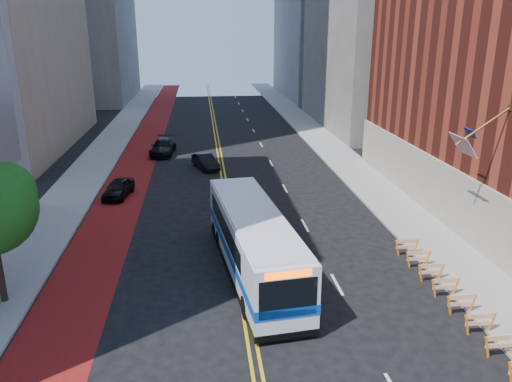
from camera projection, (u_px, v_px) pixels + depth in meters
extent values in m
plane|color=black|center=(256.00, 367.00, 19.13)|extent=(160.00, 160.00, 0.00)
cube|color=gray|center=(92.00, 167.00, 46.17)|extent=(4.00, 140.00, 0.15)
cube|color=gray|center=(344.00, 160.00, 48.70)|extent=(4.00, 140.00, 0.15)
cube|color=maroon|center=(135.00, 167.00, 46.61)|extent=(3.60, 140.00, 0.01)
cube|color=gold|center=(219.00, 165.00, 47.44)|extent=(0.14, 140.00, 0.01)
cube|color=gold|center=(223.00, 164.00, 47.48)|extent=(0.14, 140.00, 0.01)
cube|color=silver|center=(337.00, 284.00, 25.30)|extent=(0.14, 2.20, 0.01)
cube|color=silver|center=(305.00, 225.00, 32.85)|extent=(0.14, 2.20, 0.01)
cube|color=silver|center=(285.00, 188.00, 40.41)|extent=(0.14, 2.20, 0.01)
cube|color=silver|center=(271.00, 163.00, 47.96)|extent=(0.14, 2.20, 0.01)
cube|color=silver|center=(261.00, 145.00, 55.52)|extent=(0.14, 2.20, 0.01)
cube|color=silver|center=(254.00, 131.00, 63.07)|extent=(0.14, 2.20, 0.01)
cube|color=silver|center=(248.00, 120.00, 70.62)|extent=(0.14, 2.20, 0.01)
cube|color=silver|center=(243.00, 111.00, 78.18)|extent=(0.14, 2.20, 0.01)
cube|color=silver|center=(239.00, 103.00, 85.73)|extent=(0.14, 2.20, 0.01)
cube|color=silver|center=(235.00, 97.00, 93.29)|extent=(0.14, 2.20, 0.01)
cube|color=silver|center=(233.00, 92.00, 100.84)|extent=(0.14, 2.20, 0.01)
cube|color=#9E9384|center=(457.00, 202.00, 31.32)|extent=(0.50, 36.00, 4.00)
cube|color=black|center=(449.00, 209.00, 32.55)|extent=(0.35, 2.80, 2.20)
cube|color=black|center=(407.00, 179.00, 39.16)|extent=(0.35, 2.80, 2.20)
cube|color=#A57F33|center=(511.00, 108.00, 25.51)|extent=(0.25, 0.25, 0.25)
cylinder|color=#A57F33|center=(484.00, 126.00, 25.65)|extent=(2.85, 0.12, 2.05)
cube|color=#B21419|center=(463.00, 145.00, 25.86)|extent=(0.75, 1.90, 1.05)
cube|color=navy|center=(470.00, 133.00, 26.17)|extent=(0.39, 0.85, 0.52)
cube|color=orange|center=(511.00, 373.00, 18.04)|extent=(0.32, 0.06, 0.99)
cube|color=orange|center=(487.00, 347.00, 19.50)|extent=(0.32, 0.06, 0.99)
cube|color=orange|center=(502.00, 338.00, 19.44)|extent=(1.25, 0.05, 0.22)
cube|color=orange|center=(500.00, 345.00, 19.54)|extent=(1.25, 0.05, 0.18)
cube|color=orange|center=(467.00, 325.00, 20.97)|extent=(0.32, 0.06, 0.99)
cube|color=orange|center=(492.00, 323.00, 21.08)|extent=(0.32, 0.06, 0.99)
cube|color=orange|center=(481.00, 316.00, 20.90)|extent=(1.25, 0.05, 0.22)
cube|color=orange|center=(479.00, 323.00, 21.01)|extent=(1.25, 0.05, 0.18)
cube|color=orange|center=(449.00, 306.00, 22.43)|extent=(0.32, 0.06, 0.99)
cube|color=orange|center=(472.00, 304.00, 22.55)|extent=(0.32, 0.06, 0.99)
cube|color=orange|center=(462.00, 297.00, 22.36)|extent=(1.25, 0.05, 0.22)
cube|color=orange|center=(461.00, 304.00, 22.47)|extent=(1.25, 0.05, 0.18)
cube|color=orange|center=(434.00, 289.00, 23.89)|extent=(0.32, 0.06, 0.99)
cube|color=orange|center=(456.00, 287.00, 24.01)|extent=(0.32, 0.06, 0.99)
cube|color=orange|center=(446.00, 281.00, 23.83)|extent=(1.25, 0.05, 0.22)
cube|color=orange|center=(445.00, 287.00, 23.94)|extent=(1.25, 0.05, 0.18)
cube|color=orange|center=(420.00, 274.00, 25.36)|extent=(0.32, 0.06, 0.99)
cube|color=orange|center=(441.00, 272.00, 25.47)|extent=(0.32, 0.06, 0.99)
cube|color=orange|center=(431.00, 266.00, 25.29)|extent=(1.25, 0.05, 0.22)
cube|color=orange|center=(431.00, 272.00, 25.40)|extent=(1.25, 0.05, 0.18)
cube|color=orange|center=(408.00, 260.00, 26.82)|extent=(0.32, 0.06, 0.99)
cube|color=orange|center=(428.00, 259.00, 26.94)|extent=(0.32, 0.06, 0.99)
cube|color=orange|center=(419.00, 253.00, 26.75)|extent=(1.25, 0.05, 0.22)
cube|color=orange|center=(418.00, 259.00, 26.86)|extent=(1.25, 0.05, 0.18)
cube|color=orange|center=(397.00, 248.00, 28.28)|extent=(0.32, 0.06, 0.99)
cube|color=orange|center=(416.00, 247.00, 28.40)|extent=(0.32, 0.06, 0.99)
cube|color=orange|center=(407.00, 241.00, 28.22)|extent=(1.25, 0.05, 0.22)
cube|color=orange|center=(407.00, 247.00, 28.33)|extent=(1.25, 0.05, 0.18)
sphere|color=#0F4612|center=(4.00, 193.00, 22.38)|extent=(2.80, 2.80, 2.80)
cube|color=silver|center=(254.00, 241.00, 25.85)|extent=(4.16, 12.94, 3.02)
cube|color=#0E41AD|center=(254.00, 249.00, 25.99)|extent=(4.21, 12.99, 0.48)
cube|color=black|center=(250.00, 226.00, 26.47)|extent=(3.79, 9.16, 1.01)
cube|color=black|center=(288.00, 298.00, 19.91)|extent=(2.42, 0.38, 1.69)
cube|color=black|center=(232.00, 195.00, 31.57)|extent=(2.20, 0.35, 1.06)
cube|color=#FF5905|center=(289.00, 275.00, 19.57)|extent=(1.93, 0.30, 0.32)
cube|color=silver|center=(254.00, 213.00, 25.36)|extent=(3.95, 12.29, 0.13)
cube|color=black|center=(254.00, 267.00, 26.32)|extent=(4.20, 12.98, 0.32)
cylinder|color=black|center=(246.00, 307.00, 22.24)|extent=(0.43, 1.09, 1.06)
cylinder|color=black|center=(300.00, 301.00, 22.76)|extent=(0.43, 1.09, 1.06)
cylinder|color=black|center=(220.00, 240.00, 29.30)|extent=(0.43, 1.09, 1.06)
cylinder|color=black|center=(261.00, 236.00, 29.83)|extent=(0.43, 1.09, 1.06)
cylinder|color=black|center=(216.00, 230.00, 30.72)|extent=(0.43, 1.09, 1.06)
cylinder|color=black|center=(256.00, 227.00, 31.24)|extent=(0.43, 1.09, 1.06)
imported|color=black|center=(118.00, 188.00, 38.22)|extent=(2.36, 4.24, 1.36)
imported|color=black|center=(205.00, 162.00, 45.88)|extent=(2.68, 4.28, 1.33)
imported|color=black|center=(163.00, 147.00, 51.06)|extent=(2.68, 5.55, 1.56)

